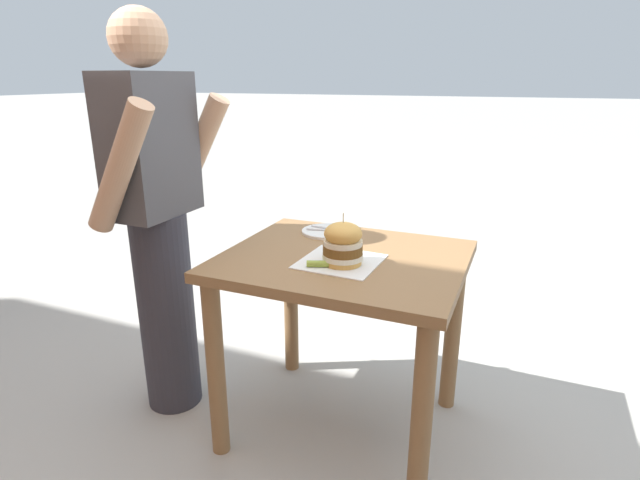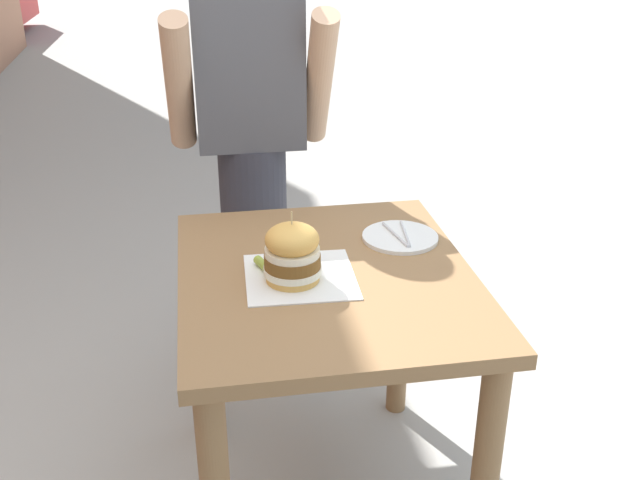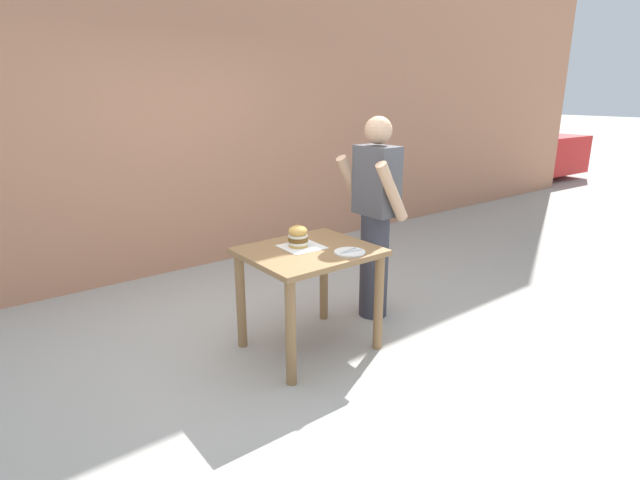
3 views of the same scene
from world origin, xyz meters
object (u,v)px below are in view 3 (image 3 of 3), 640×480
pickle_spear (301,241)px  side_plate_with_forks (350,252)px  diner_across_table (375,216)px  parked_car_near_curb (489,141)px  patio_table (309,269)px  sandwich (298,236)px

pickle_spear → side_plate_with_forks: size_ratio=0.37×
diner_across_table → parked_car_near_curb: bearing=118.4°
patio_table → side_plate_with_forks: (0.25, 0.17, 0.16)m
sandwich → parked_car_near_curb: parked_car_near_curb is taller
patio_table → pickle_spear: size_ratio=11.30×
side_plate_with_forks → parked_car_near_curb: parked_car_near_curb is taller
diner_across_table → pickle_spear: bearing=-92.6°
sandwich → parked_car_near_curb: (-4.35, 8.80, -0.14)m
sandwich → pickle_spear: size_ratio=2.38×
sandwich → diner_across_table: 0.81m
parked_car_near_curb → sandwich: bearing=-63.7°
parked_car_near_curb → diner_across_table: bearing=-61.6°
parked_car_near_curb → pickle_spear: bearing=-63.8°
pickle_spear → parked_car_near_curb: (-4.29, 8.73, -0.08)m
pickle_spear → diner_across_table: size_ratio=0.05×
sandwich → side_plate_with_forks: (0.34, 0.20, -0.07)m
side_plate_with_forks → parked_car_near_curb: size_ratio=0.05×
pickle_spear → diner_across_table: (0.03, 0.74, 0.09)m
pickle_spear → side_plate_with_forks: (0.41, 0.13, -0.01)m
diner_across_table → patio_table: bearing=-80.7°
patio_table → diner_across_table: diner_across_table is taller
pickle_spear → diner_across_table: diner_across_table is taller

